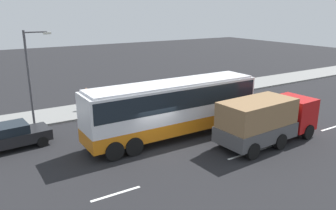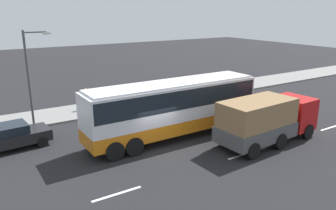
{
  "view_description": "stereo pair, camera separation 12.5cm",
  "coord_description": "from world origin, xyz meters",
  "px_view_note": "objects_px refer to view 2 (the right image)",
  "views": [
    {
      "loc": [
        -9.08,
        -15.83,
        8.03
      ],
      "look_at": [
        1.66,
        1.4,
        2.13
      ],
      "focal_mm": 35.27,
      "sensor_mm": 36.0,
      "label": 1
    },
    {
      "loc": [
        -9.19,
        -15.76,
        8.03
      ],
      "look_at": [
        1.66,
        1.4,
        2.13
      ],
      "focal_mm": 35.27,
      "sensor_mm": 36.0,
      "label": 2
    }
  ],
  "objects_px": {
    "coach_bus": "(174,104)",
    "street_lamp": "(31,72)",
    "pedestrian_near_curb": "(86,97)",
    "cargo_truck": "(267,119)",
    "car_black_sedan": "(10,136)"
  },
  "relations": [
    {
      "from": "car_black_sedan",
      "to": "street_lamp",
      "type": "distance_m",
      "value": 4.94
    },
    {
      "from": "street_lamp",
      "to": "pedestrian_near_curb",
      "type": "bearing_deg",
      "value": 24.24
    },
    {
      "from": "car_black_sedan",
      "to": "pedestrian_near_curb",
      "type": "bearing_deg",
      "value": 33.82
    },
    {
      "from": "coach_bus",
      "to": "car_black_sedan",
      "type": "distance_m",
      "value": 10.03
    },
    {
      "from": "coach_bus",
      "to": "street_lamp",
      "type": "xyz_separation_m",
      "value": [
        -7.14,
        6.79,
        1.69
      ]
    },
    {
      "from": "coach_bus",
      "to": "cargo_truck",
      "type": "xyz_separation_m",
      "value": [
        4.35,
        -3.81,
        -0.69
      ]
    },
    {
      "from": "coach_bus",
      "to": "pedestrian_near_curb",
      "type": "relative_size",
      "value": 6.71
    },
    {
      "from": "cargo_truck",
      "to": "car_black_sedan",
      "type": "height_order",
      "value": "cargo_truck"
    },
    {
      "from": "cargo_truck",
      "to": "street_lamp",
      "type": "xyz_separation_m",
      "value": [
        -11.49,
        10.6,
        2.38
      ]
    },
    {
      "from": "coach_bus",
      "to": "car_black_sedan",
      "type": "relative_size",
      "value": 2.63
    },
    {
      "from": "coach_bus",
      "to": "street_lamp",
      "type": "bearing_deg",
      "value": 136.03
    },
    {
      "from": "pedestrian_near_curb",
      "to": "cargo_truck",
      "type": "bearing_deg",
      "value": 80.98
    },
    {
      "from": "cargo_truck",
      "to": "street_lamp",
      "type": "bearing_deg",
      "value": 134.23
    },
    {
      "from": "cargo_truck",
      "to": "pedestrian_near_curb",
      "type": "height_order",
      "value": "cargo_truck"
    },
    {
      "from": "coach_bus",
      "to": "car_black_sedan",
      "type": "xyz_separation_m",
      "value": [
        -9.24,
        3.62,
        -1.47
      ]
    }
  ]
}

